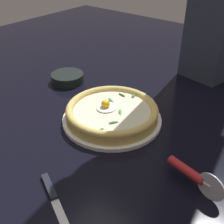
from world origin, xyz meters
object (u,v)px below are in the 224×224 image
at_px(pizza, 112,112).
at_px(side_bowl, 68,78).
at_px(pizza_cutter, 192,174).
at_px(table_knife, 54,198).

relative_size(pizza, side_bowl, 2.25).
bearing_deg(side_bowl, pizza, -108.21).
height_order(pizza, side_bowl, pizza).
bearing_deg(pizza_cutter, table_knife, 136.93).
xyz_separation_m(pizza, side_bowl, (0.10, 0.31, -0.02)).
relative_size(side_bowl, pizza_cutter, 0.85).
height_order(pizza, pizza_cutter, pizza_cutter).
bearing_deg(pizza, side_bowl, 71.79).
bearing_deg(table_knife, pizza_cutter, -43.07).
bearing_deg(side_bowl, pizza_cutter, -107.43).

